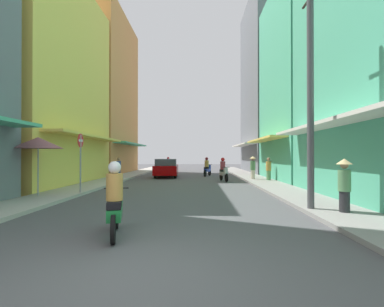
{
  "coord_description": "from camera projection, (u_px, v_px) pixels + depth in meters",
  "views": [
    {
      "loc": [
        0.93,
        -4.07,
        1.69
      ],
      "look_at": [
        0.41,
        18.55,
        1.87
      ],
      "focal_mm": 27.78,
      "sensor_mm": 36.0,
      "label": 1
    }
  ],
  "objects": [
    {
      "name": "ground_plane",
      "position": [
        184.0,
        182.0,
        19.17
      ],
      "size": [
        84.0,
        84.0,
        0.0
      ],
      "primitive_type": "plane",
      "color": "#4C4C4F"
    },
    {
      "name": "sidewalk_left",
      "position": [
        108.0,
        181.0,
        19.28
      ],
      "size": [
        1.9,
        46.18,
        0.12
      ],
      "primitive_type": "cube",
      "color": "#ADA89E",
      "rests_on": "ground"
    },
    {
      "name": "sidewalk_right",
      "position": [
        262.0,
        181.0,
        19.05
      ],
      "size": [
        1.9,
        46.18,
        0.12
      ],
      "primitive_type": "cube",
      "color": "gray",
      "rests_on": "ground"
    },
    {
      "name": "building_left_mid",
      "position": [
        32.0,
        83.0,
        17.49
      ],
      "size": [
        7.05,
        10.42,
        11.99
      ],
      "color": "#EFD159",
      "rests_on": "ground"
    },
    {
      "name": "building_left_far",
      "position": [
        96.0,
        96.0,
        28.27
      ],
      "size": [
        7.05,
        10.28,
        14.85
      ],
      "color": "#D88C4C",
      "rests_on": "ground"
    },
    {
      "name": "building_right_mid",
      "position": [
        316.0,
        85.0,
        20.19
      ],
      "size": [
        7.05,
        8.4,
        13.1
      ],
      "color": "#4CB28C",
      "rests_on": "ground"
    },
    {
      "name": "building_right_far",
      "position": [
        277.0,
        86.0,
        30.17
      ],
      "size": [
        7.05,
        10.36,
        17.52
      ],
      "color": "slate",
      "rests_on": "ground"
    },
    {
      "name": "motorbike_blue",
      "position": [
        207.0,
        168.0,
        24.72
      ],
      "size": [
        0.77,
        1.73,
        1.58
      ],
      "color": "black",
      "rests_on": "ground"
    },
    {
      "name": "motorbike_orange",
      "position": [
        168.0,
        165.0,
        30.95
      ],
      "size": [
        0.58,
        1.8,
        1.58
      ],
      "color": "black",
      "rests_on": "ground"
    },
    {
      "name": "motorbike_white",
      "position": [
        168.0,
        169.0,
        27.57
      ],
      "size": [
        0.64,
        1.78,
        0.96
      ],
      "color": "black",
      "rests_on": "ground"
    },
    {
      "name": "motorbike_green",
      "position": [
        115.0,
        203.0,
        6.25
      ],
      "size": [
        0.64,
        1.78,
        1.58
      ],
      "color": "black",
      "rests_on": "ground"
    },
    {
      "name": "motorbike_silver",
      "position": [
        224.0,
        171.0,
        19.78
      ],
      "size": [
        0.62,
        1.79,
        1.58
      ],
      "color": "black",
      "rests_on": "ground"
    },
    {
      "name": "parked_car",
      "position": [
        166.0,
        168.0,
        23.41
      ],
      "size": [
        1.93,
        4.17,
        1.45
      ],
      "color": "#8C0000",
      "rests_on": "ground"
    },
    {
      "name": "pedestrian_midway",
      "position": [
        119.0,
        168.0,
        21.8
      ],
      "size": [
        0.34,
        0.34,
        1.57
      ],
      "color": "#334C8C",
      "rests_on": "ground"
    },
    {
      "name": "pedestrian_far",
      "position": [
        253.0,
        167.0,
        20.15
      ],
      "size": [
        0.44,
        0.44,
        1.67
      ],
      "color": "beige",
      "rests_on": "ground"
    },
    {
      "name": "pedestrian_crossing",
      "position": [
        344.0,
        184.0,
        8.28
      ],
      "size": [
        0.44,
        0.44,
        1.61
      ],
      "color": "#262628",
      "rests_on": "ground"
    },
    {
      "name": "pedestrian_foreground",
      "position": [
        269.0,
        170.0,
        19.26
      ],
      "size": [
        0.34,
        0.34,
        1.58
      ],
      "color": "#598C59",
      "rests_on": "ground"
    },
    {
      "name": "vendor_umbrella",
      "position": [
        38.0,
        143.0,
        11.76
      ],
      "size": [
        1.89,
        1.89,
        2.43
      ],
      "color": "#99999E",
      "rests_on": "ground"
    },
    {
      "name": "utility_pole",
      "position": [
        310.0,
        92.0,
        8.88
      ],
      "size": [
        0.2,
        1.2,
        7.03
      ],
      "color": "#4C4C4F",
      "rests_on": "ground"
    },
    {
      "name": "street_sign_no_entry",
      "position": [
        81.0,
        155.0,
        12.78
      ],
      "size": [
        0.07,
        0.6,
        2.65
      ],
      "color": "gray",
      "rests_on": "ground"
    }
  ]
}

